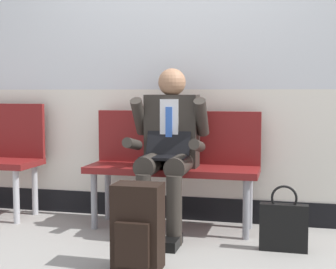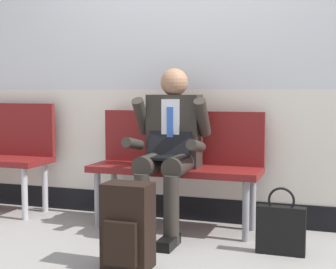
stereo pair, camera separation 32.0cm
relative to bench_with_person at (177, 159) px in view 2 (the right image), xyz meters
name	(u,v)px [view 2 (the right image)]	position (x,y,z in m)	size (l,w,h in m)	color
ground_plane	(170,236)	(0.04, -0.28, -0.54)	(18.00, 18.00, 0.00)	gray
station_wall	(192,53)	(0.04, 0.28, 0.84)	(6.38, 0.14, 2.78)	silver
bench_with_person	(177,159)	(0.00, 0.00, 0.00)	(1.32, 0.42, 0.91)	maroon
person_seated	(169,146)	(0.00, -0.20, 0.12)	(0.57, 0.70, 1.24)	#2D2823
backpack	(128,227)	(0.01, -0.99, -0.28)	(0.29, 0.23, 0.52)	black
handbag	(281,229)	(0.85, -0.43, -0.37)	(0.32, 0.08, 0.44)	black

